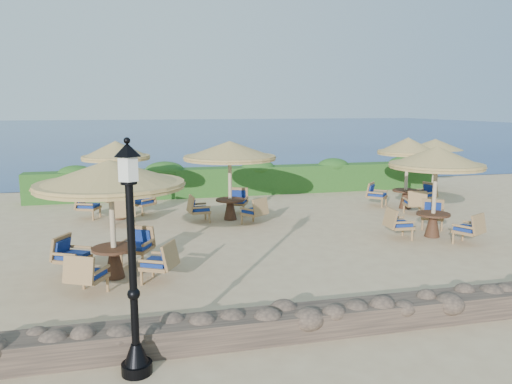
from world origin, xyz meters
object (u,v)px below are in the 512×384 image
Objects in this scene: cafe_set_0 at (111,193)px; cafe_set_2 at (117,168)px; extra_parasol at (435,144)px; cafe_set_3 at (230,162)px; lamp_post at (133,270)px; cafe_set_1 at (436,173)px; cafe_set_4 at (407,162)px.

cafe_set_2 is at bearing 90.54° from cafe_set_0.
cafe_set_3 is at bearing -164.27° from extra_parasol.
lamp_post reaches higher than cafe_set_2.
cafe_set_1 is 10.09m from cafe_set_2.
cafe_set_3 is (-5.33, 3.63, 0.09)m from cafe_set_1.
extra_parasol is 9.80m from cafe_set_3.
cafe_set_1 and cafe_set_2 have the same top height.
extra_parasol is at bearing 43.60° from lamp_post.
cafe_set_3 and cafe_set_4 have the same top height.
lamp_post is 1.38× the size of extra_parasol.
cafe_set_2 is (-8.99, 4.59, -0.13)m from cafe_set_1.
cafe_set_4 reaches higher than extra_parasol.
cafe_set_2 is at bearing -172.62° from extra_parasol.
cafe_set_3 is at bearing 54.64° from cafe_set_0.
cafe_set_4 is (9.88, 9.59, 0.19)m from lamp_post.
cafe_set_3 is (3.17, 9.35, 0.42)m from lamp_post.
lamp_post is 1.02× the size of cafe_set_0.
extra_parasol is at bearing 15.73° from cafe_set_3.
cafe_set_4 is at bearing 44.16° from lamp_post.
extra_parasol is at bearing 41.49° from cafe_set_4.
lamp_post is 1.07× the size of cafe_set_3.
cafe_set_2 is (-13.09, -1.70, -0.41)m from extra_parasol.
cafe_set_1 is 6.45m from cafe_set_3.
lamp_post is 1.21× the size of cafe_set_2.
cafe_set_2 is at bearing 176.06° from cafe_set_4.
lamp_post is at bearing -87.29° from cafe_set_2.
cafe_set_0 is 6.23m from cafe_set_3.
cafe_set_0 reaches higher than extra_parasol.
lamp_post is 1.23× the size of cafe_set_4.
lamp_post is at bearing -108.75° from cafe_set_3.
cafe_set_4 is (6.70, 0.25, -0.23)m from cafe_set_3.
extra_parasol is at bearing 7.38° from cafe_set_2.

